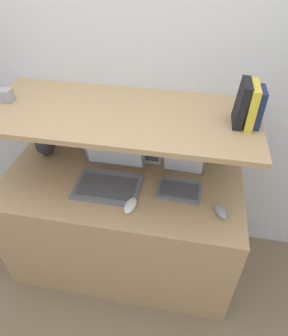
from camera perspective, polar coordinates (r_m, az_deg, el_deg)
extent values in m
plane|color=#7A664C|center=(2.21, -5.91, -23.86)|extent=(12.00, 12.00, 0.00)
cube|color=silver|center=(1.87, -2.26, 15.34)|extent=(6.00, 0.05, 2.40)
cube|color=tan|center=(2.06, -4.12, -10.83)|extent=(1.45, 0.68, 0.77)
cube|color=silver|center=(2.16, -2.10, -0.08)|extent=(1.45, 0.04, 1.18)
cube|color=tan|center=(1.59, -4.85, 10.20)|extent=(1.45, 0.61, 0.03)
ellipsoid|color=#2D2D33|center=(2.06, -18.35, 4.42)|extent=(0.13, 0.13, 0.16)
cylinder|color=tan|center=(2.01, -18.93, 6.73)|extent=(0.02, 0.02, 0.04)
cone|color=beige|center=(1.96, -19.51, 9.01)|extent=(0.22, 0.22, 0.15)
cube|color=slate|center=(1.76, -6.89, -3.48)|extent=(0.38, 0.27, 0.02)
cube|color=#47474C|center=(1.74, -7.02, -3.44)|extent=(0.33, 0.19, 0.00)
cube|color=slate|center=(1.78, -5.81, 3.38)|extent=(0.37, 0.06, 0.27)
cube|color=white|center=(1.78, -5.85, 3.31)|extent=(0.34, 0.05, 0.23)
cube|color=slate|center=(1.73, 6.73, -4.18)|extent=(0.25, 0.19, 0.02)
cube|color=#47474C|center=(1.72, 6.73, -4.07)|extent=(0.22, 0.13, 0.00)
cube|color=slate|center=(1.77, 7.51, 0.68)|extent=(0.25, 0.08, 0.17)
cube|color=white|center=(1.76, 7.49, 0.63)|extent=(0.22, 0.07, 0.15)
ellipsoid|color=white|center=(1.63, -2.60, -7.13)|extent=(0.08, 0.13, 0.04)
ellipsoid|color=#99999E|center=(1.65, 14.43, -7.93)|extent=(0.09, 0.12, 0.04)
cube|color=white|center=(1.90, 1.65, 3.33)|extent=(0.11, 0.07, 0.16)
cube|color=#59595B|center=(1.87, 1.48, 2.71)|extent=(0.09, 0.00, 0.11)
cube|color=navy|center=(1.52, 21.09, 10.70)|extent=(0.03, 0.12, 0.18)
cube|color=gold|center=(1.51, 19.71, 11.22)|extent=(0.04, 0.17, 0.20)
cube|color=black|center=(1.50, 18.10, 11.62)|extent=(0.05, 0.15, 0.21)
cube|color=#99999E|center=(1.82, -24.95, 12.43)|extent=(0.08, 0.06, 0.07)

